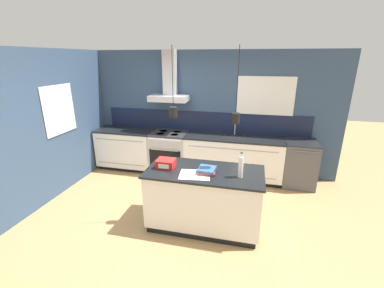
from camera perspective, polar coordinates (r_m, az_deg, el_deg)
The scene contains 12 objects.
ground_plane at distance 4.28m, azimuth -2.95°, elevation -16.26°, with size 16.00×16.00×0.00m, color tan.
wall_back at distance 5.57m, azimuth 2.26°, elevation 7.36°, with size 5.60×2.18×2.60m.
wall_left at distance 5.44m, azimuth -26.40°, elevation 4.61°, with size 0.08×3.80×2.60m.
counter_run_left at distance 6.08m, azimuth -14.27°, elevation -0.97°, with size 1.29×0.64×0.91m.
counter_run_sink at distance 5.43m, azimuth 9.06°, elevation -2.98°, with size 2.00×0.64×1.32m.
oven_range at distance 5.69m, azimuth -5.03°, elevation -1.89°, with size 0.79×0.66×0.91m.
dishwasher at distance 5.51m, azimuth 22.68°, elevation -4.03°, with size 0.61×0.65×0.91m.
kitchen_island at distance 3.90m, azimuth 2.70°, elevation -11.97°, with size 1.67×0.82×0.91m.
bottle_on_island at distance 3.50m, azimuth 10.79°, elevation -4.99°, with size 0.07×0.07×0.36m.
book_stack at distance 3.62m, azimuth 3.27°, elevation -5.86°, with size 0.28×0.30×0.08m.
red_supply_box at distance 3.79m, azimuth -5.81°, elevation -4.34°, with size 0.26×0.22×0.12m.
paper_pile at distance 3.56m, azimuth 0.65°, elevation -6.84°, with size 0.46×0.38×0.01m.
Camera 1 is at (1.02, -3.35, 2.45)m, focal length 24.00 mm.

